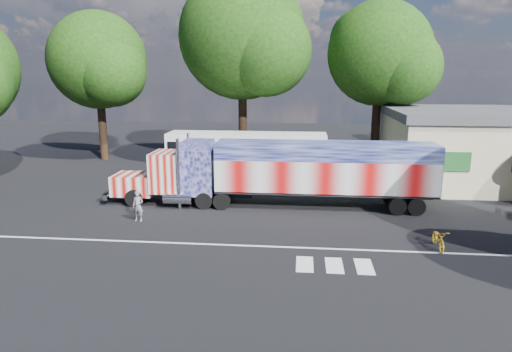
# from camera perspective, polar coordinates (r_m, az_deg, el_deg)

# --- Properties ---
(ground) EXTENTS (100.00, 100.00, 0.00)m
(ground) POSITION_cam_1_polar(r_m,az_deg,el_deg) (23.75, -0.73, -6.06)
(ground) COLOR black
(lane_markings) EXTENTS (30.00, 2.67, 0.01)m
(lane_markings) POSITION_cam_1_polar(r_m,az_deg,el_deg) (20.10, 2.94, -9.64)
(lane_markings) COLOR silver
(lane_markings) RESTS_ON ground
(semi_truck) EXTENTS (19.16, 3.03, 4.08)m
(semi_truck) POSITION_cam_1_polar(r_m,az_deg,el_deg) (26.50, 3.43, 0.62)
(semi_truck) COLOR black
(semi_truck) RESTS_ON ground
(coach_bus) EXTENTS (11.64, 2.71, 3.39)m
(coach_bus) POSITION_cam_1_polar(r_m,az_deg,el_deg) (33.72, -1.17, 2.64)
(coach_bus) COLOR white
(coach_bus) RESTS_ON ground
(woman) EXTENTS (0.64, 0.46, 1.63)m
(woman) POSITION_cam_1_polar(r_m,az_deg,el_deg) (24.87, -14.54, -3.65)
(woman) COLOR slate
(woman) RESTS_ON ground
(bicycle) EXTENTS (0.62, 1.74, 0.91)m
(bicycle) POSITION_cam_1_polar(r_m,az_deg,el_deg) (22.03, 21.85, -7.28)
(bicycle) COLOR gold
(bicycle) RESTS_ON ground
(tree_nw_a) EXTENTS (8.84, 8.42, 12.98)m
(tree_nw_a) POSITION_cam_1_polar(r_m,az_deg,el_deg) (43.13, -19.03, 13.44)
(tree_nw_a) COLOR black
(tree_nw_a) RESTS_ON ground
(tree_ne_a) EXTENTS (8.61, 8.20, 13.28)m
(tree_ne_a) POSITION_cam_1_polar(r_m,az_deg,el_deg) (38.35, 15.45, 14.45)
(tree_ne_a) COLOR black
(tree_ne_a) RESTS_ON ground
(tree_n_mid) EXTENTS (10.75, 10.24, 15.71)m
(tree_n_mid) POSITION_cam_1_polar(r_m,az_deg,el_deg) (38.53, -1.49, 16.99)
(tree_n_mid) COLOR black
(tree_n_mid) RESTS_ON ground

